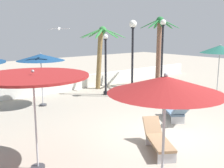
% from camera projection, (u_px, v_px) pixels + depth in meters
% --- Properties ---
extents(ground_plane, '(56.00, 56.00, 0.00)m').
position_uv_depth(ground_plane, '(166.00, 135.00, 9.88)').
color(ground_plane, '#9E9384').
extents(boundary_wall, '(25.20, 0.30, 0.82)m').
position_uv_depth(boundary_wall, '(51.00, 86.00, 16.47)').
color(boundary_wall, silver).
rests_on(boundary_wall, ground_plane).
extents(patio_umbrella_0, '(2.08, 2.08, 2.96)m').
position_uv_depth(patio_umbrella_0, '(165.00, 87.00, 4.83)').
color(patio_umbrella_0, '#333338').
rests_on(patio_umbrella_0, ground_plane).
extents(patio_umbrella_1, '(2.26, 2.26, 2.92)m').
position_uv_depth(patio_umbrella_1, '(220.00, 49.00, 15.73)').
color(patio_umbrella_1, '#333338').
rests_on(patio_umbrella_1, ground_plane).
extents(patio_umbrella_2, '(2.32, 2.32, 2.65)m').
position_uv_depth(patio_umbrella_2, '(41.00, 58.00, 13.23)').
color(patio_umbrella_2, '#333338').
rests_on(patio_umbrella_2, ground_plane).
extents(patio_umbrella_3, '(2.84, 2.84, 2.72)m').
position_uv_depth(patio_umbrella_3, '(33.00, 79.00, 6.96)').
color(patio_umbrella_3, '#333338').
rests_on(patio_umbrella_3, ground_plane).
extents(palm_tree_0, '(2.62, 2.43, 4.58)m').
position_uv_depth(palm_tree_0, '(159.00, 43.00, 17.75)').
color(palm_tree_0, brown).
rests_on(palm_tree_0, ground_plane).
extents(palm_tree_2, '(3.02, 3.03, 3.98)m').
position_uv_depth(palm_tree_2, '(101.00, 48.00, 17.41)').
color(palm_tree_2, olive).
rests_on(palm_tree_2, ground_plane).
extents(lamp_post_0, '(0.42, 0.42, 4.26)m').
position_uv_depth(lamp_post_0, '(133.00, 46.00, 15.04)').
color(lamp_post_0, black).
rests_on(lamp_post_0, ground_plane).
extents(lamp_post_2, '(0.29, 0.29, 3.51)m').
position_uv_depth(lamp_post_2, '(106.00, 63.00, 15.72)').
color(lamp_post_2, black).
rests_on(lamp_post_2, ground_plane).
extents(lamp_post_3, '(0.34, 0.34, 4.34)m').
position_uv_depth(lamp_post_3, '(162.00, 51.00, 16.04)').
color(lamp_post_3, black).
rests_on(lamp_post_3, ground_plane).
extents(lounge_chair_0, '(1.47, 1.89, 0.84)m').
position_uv_depth(lounge_chair_0, '(158.00, 138.00, 8.53)').
color(lounge_chair_0, '#B7B7BC').
rests_on(lounge_chair_0, ground_plane).
extents(lounge_chair_1, '(1.51, 1.86, 0.84)m').
position_uv_depth(lounge_chair_1, '(175.00, 112.00, 11.32)').
color(lounge_chair_1, '#B7B7BC').
rests_on(lounge_chair_1, ground_plane).
extents(seagull_1, '(0.84, 0.71, 0.14)m').
position_uv_depth(seagull_1, '(59.00, 29.00, 12.29)').
color(seagull_1, white).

